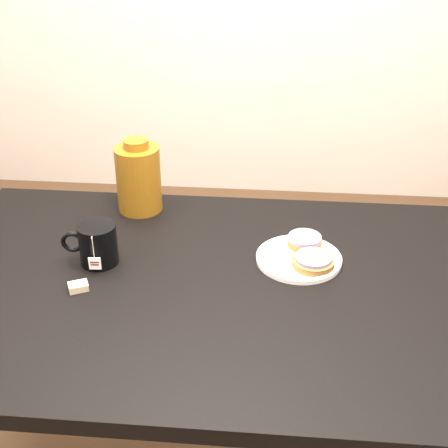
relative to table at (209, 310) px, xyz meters
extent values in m
cube|color=black|center=(0.00, 0.00, 0.06)|extent=(1.40, 0.90, 0.04)
cylinder|color=black|center=(-0.64, 0.39, -0.31)|extent=(0.06, 0.06, 0.71)
cylinder|color=black|center=(0.64, 0.39, -0.31)|extent=(0.06, 0.06, 0.71)
cylinder|color=white|center=(0.22, 0.12, 0.09)|extent=(0.22, 0.22, 0.01)
torus|color=white|center=(0.22, 0.12, 0.10)|extent=(0.21, 0.21, 0.01)
cylinder|color=brown|center=(0.23, 0.17, 0.10)|extent=(0.09, 0.09, 0.02)
cylinder|color=#8B77A1|center=(0.23, 0.17, 0.12)|extent=(0.09, 0.09, 0.01)
cylinder|color=brown|center=(0.25, 0.08, 0.10)|extent=(0.15, 0.15, 0.02)
cylinder|color=#8B77A1|center=(0.25, 0.08, 0.12)|extent=(0.12, 0.12, 0.01)
cylinder|color=black|center=(-0.28, 0.07, 0.14)|extent=(0.10, 0.10, 0.11)
cylinder|color=black|center=(-0.28, 0.07, 0.18)|extent=(0.08, 0.08, 0.00)
torus|color=black|center=(-0.35, 0.06, 0.14)|extent=(0.06, 0.02, 0.06)
cylinder|color=beige|center=(-0.28, 0.01, 0.16)|extent=(0.00, 0.00, 0.06)
cube|color=white|center=(-0.28, 0.01, 0.11)|extent=(0.03, 0.00, 0.03)
cube|color=#C6B793|center=(-0.30, -0.06, 0.09)|extent=(0.05, 0.05, 0.02)
cylinder|color=#56300B|center=(-0.24, 0.36, 0.18)|extent=(0.15, 0.15, 0.19)
cylinder|color=#56300B|center=(-0.24, 0.36, 0.29)|extent=(0.07, 0.07, 0.02)
camera|label=1|loc=(0.15, -1.22, 0.95)|focal=50.00mm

